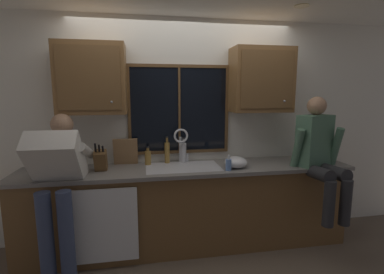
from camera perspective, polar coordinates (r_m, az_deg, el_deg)
The scene contains 24 objects.
back_wall at distance 3.35m, azimuth -1.70°, elevation 1.38°, with size 5.92×0.12×2.55m, color silver.
ceiling_downlight_right at distance 3.15m, azimuth 21.47°, elevation 23.60°, with size 0.14×0.14×0.01m, color #FFEAB2.
window_glass at distance 3.25m, azimuth -2.62°, elevation 5.57°, with size 1.10×0.02×0.95m, color black.
window_frame_top at distance 3.24m, azimuth -2.66°, elevation 14.27°, with size 1.17×0.02×0.04m, color brown.
window_frame_bottom at distance 3.30m, azimuth -2.54°, elevation -3.00°, with size 1.17×0.02×0.04m, color brown.
window_frame_left at distance 3.21m, azimuth -12.72°, elevation 5.32°, with size 0.04×0.02×0.95m, color brown.
window_frame_right at distance 3.36m, azimuth 7.10°, elevation 5.62°, with size 0.04×0.02×0.95m, color brown.
window_mullion_center at distance 3.24m, azimuth -2.59°, elevation 5.56°, with size 0.02×0.02×0.95m, color brown.
lower_cabinet_run at distance 3.24m, azimuth -0.71°, elevation -14.28°, with size 3.52×0.58×0.88m, color brown.
countertop at distance 3.06m, azimuth -0.67°, elevation -6.51°, with size 3.58×0.62×0.04m, color slate.
dishwasher_front at distance 2.93m, azimuth -17.10°, elevation -16.95°, with size 0.60×0.02×0.74m, color white.
upper_cabinet_left at distance 3.10m, azimuth -19.75°, elevation 11.09°, with size 0.68×0.36×0.72m.
upper_cabinet_right at distance 3.34m, azimuth 13.93°, elevation 11.17°, with size 0.68×0.36×0.72m.
sink at distance 3.09m, azimuth -1.82°, elevation -7.90°, with size 0.80×0.46×0.21m.
faucet at distance 3.18m, azimuth -2.18°, elevation -0.89°, with size 0.18×0.09×0.40m.
person_standing at distance 2.85m, azimuth -25.69°, elevation -7.65°, with size 0.53×0.71×1.52m.
person_sitting_on_counter at distance 3.29m, azimuth 24.53°, elevation -2.59°, with size 0.54×0.66×1.26m.
knife_block at distance 3.04m, azimuth -18.14°, elevation -4.60°, with size 0.12×0.18×0.32m.
cutting_board at distance 3.21m, azimuth -13.39°, elevation -2.93°, with size 0.26×0.02×0.30m, color #997047.
mixing_bowl at distance 3.08m, azimuth 8.92°, elevation -5.11°, with size 0.25×0.25×0.12m, color silver.
soap_dispenser at distance 2.93m, azimuth 7.45°, elevation -5.59°, with size 0.06×0.07×0.17m.
bottle_green_glass at distance 3.25m, azimuth -1.82°, elevation -3.06°, with size 0.07×0.07×0.29m.
bottle_tall_clear at distance 3.18m, azimuth -8.97°, elevation -4.13°, with size 0.07×0.07×0.20m.
bottle_amber_small at distance 3.22m, azimuth -5.10°, elevation -3.08°, with size 0.06×0.06×0.31m.
Camera 1 is at (-0.48, -3.22, 1.72)m, focal length 26.17 mm.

